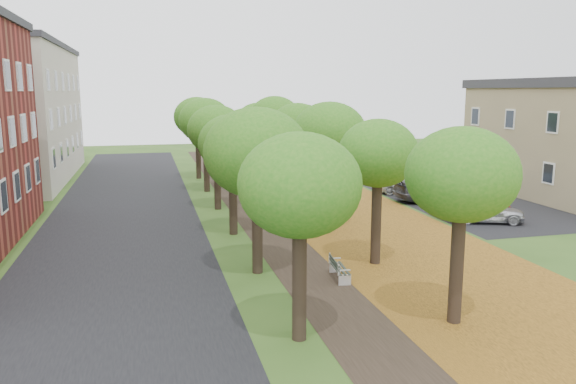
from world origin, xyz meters
TOP-DOWN VIEW (x-y plane):
  - ground at (0.00, 0.00)m, footprint 120.00×120.00m
  - street_asphalt at (-7.50, 15.00)m, footprint 8.00×70.00m
  - footpath at (0.00, 15.00)m, footprint 3.20×70.00m
  - leaf_verge at (5.00, 15.00)m, footprint 7.50×70.00m
  - parking_lot at (13.50, 16.00)m, footprint 9.00×16.00m
  - tree_row_west at (-2.20, 15.00)m, footprint 3.53×33.53m
  - tree_row_east at (2.60, 15.00)m, footprint 3.53×33.53m
  - bench at (0.55, 4.56)m, footprint 0.63×1.64m
  - car_silver at (11.00, 11.19)m, footprint 4.12×2.76m
  - car_red at (11.00, 12.42)m, footprint 4.05×1.88m
  - car_grey at (11.31, 17.15)m, footprint 5.25×2.17m
  - car_white at (11.00, 20.36)m, footprint 4.57×2.48m

SIDE VIEW (x-z plane):
  - ground at x=0.00m, z-range 0.00..0.00m
  - street_asphalt at x=-7.50m, z-range 0.00..0.01m
  - parking_lot at x=13.50m, z-range 0.00..0.01m
  - footpath at x=0.00m, z-range 0.00..0.01m
  - leaf_verge at x=5.00m, z-range 0.00..0.01m
  - bench at x=0.55m, z-range 0.02..0.77m
  - car_white at x=11.00m, z-range 0.00..1.22m
  - car_red at x=11.00m, z-range 0.00..1.29m
  - car_silver at x=11.00m, z-range 0.00..1.30m
  - car_grey at x=11.31m, z-range 0.00..1.52m
  - tree_row_west at x=-2.20m, z-range 1.51..7.62m
  - tree_row_east at x=2.60m, z-range 1.51..7.62m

